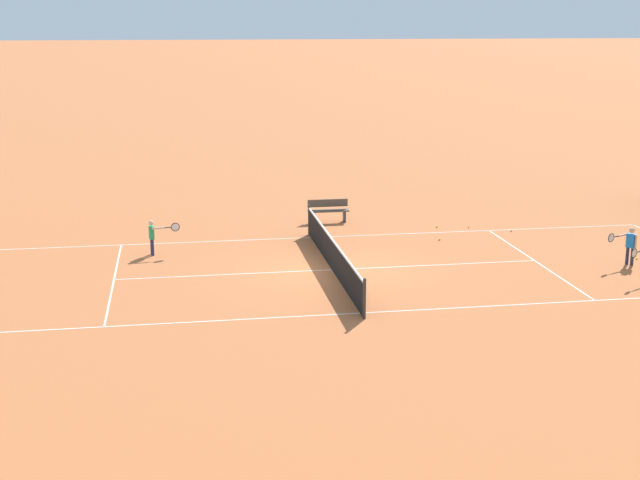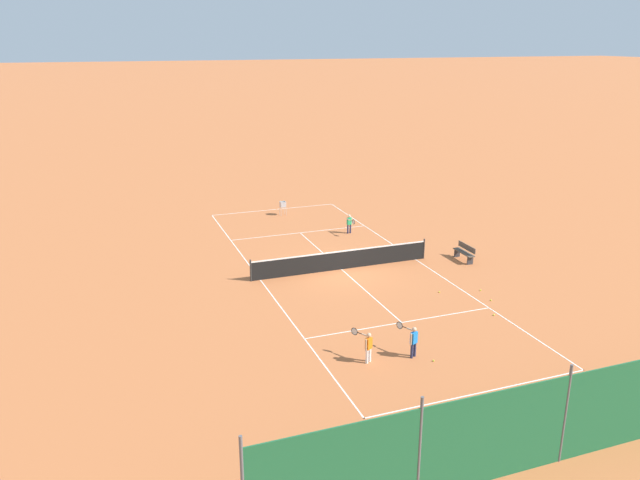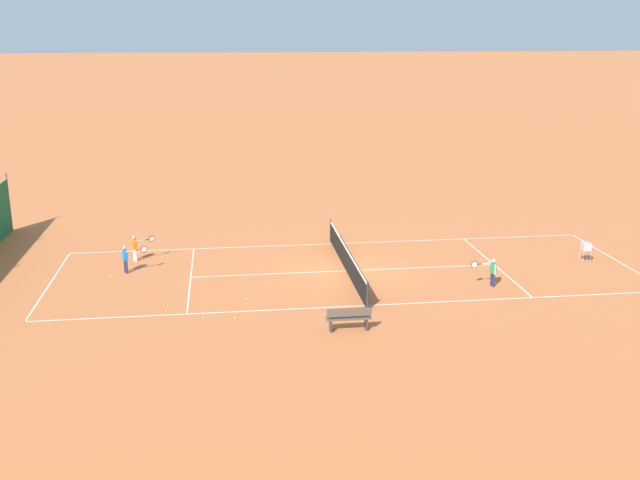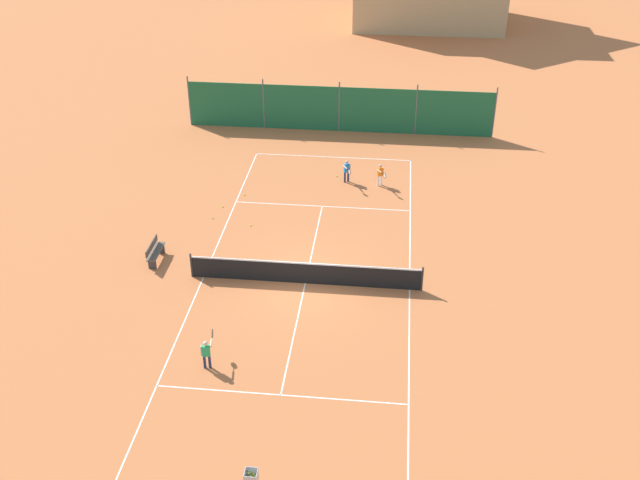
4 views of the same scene
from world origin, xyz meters
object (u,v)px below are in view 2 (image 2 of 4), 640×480
player_near_baseline (413,339)px  courtside_bench (465,252)px  tennis_ball_far_corner (480,290)px  tennis_ball_service_box (434,361)px  player_far_baseline (368,345)px  ball_hopper (283,205)px  tennis_ball_by_net_right (494,315)px  tennis_net (342,260)px  tennis_ball_near_corner (491,300)px  tennis_ball_mid_court (439,292)px  player_near_service (350,223)px

player_near_baseline → courtside_bench: (-7.29, -8.03, -0.23)m
tennis_ball_far_corner → courtside_bench: 4.03m
tennis_ball_service_box → courtside_bench: size_ratio=0.04×
player_far_baseline → courtside_bench: size_ratio=0.75×
player_near_baseline → ball_hopper: size_ratio=1.31×
tennis_ball_by_net_right → tennis_net: bearing=-61.7°
tennis_ball_near_corner → tennis_ball_mid_court: same height
tennis_ball_far_corner → player_near_service: bearing=-77.7°
player_near_baseline → courtside_bench: player_near_baseline is taller
ball_hopper → courtside_bench: ball_hopper is taller
tennis_net → tennis_ball_far_corner: size_ratio=139.09×
tennis_ball_far_corner → tennis_ball_near_corner: 1.13m
player_near_baseline → tennis_ball_service_box: player_near_baseline is taller
tennis_ball_service_box → player_far_baseline: bearing=-19.9°
tennis_ball_far_corner → courtside_bench: (-1.52, -3.71, 0.42)m
tennis_ball_near_corner → ball_hopper: size_ratio=0.07×
tennis_ball_by_net_right → courtside_bench: bearing=-112.3°
tennis_ball_mid_court → tennis_ball_service_box: 6.35m
tennis_net → tennis_ball_near_corner: tennis_net is taller
player_near_service → player_near_baseline: bearing=75.9°
player_far_baseline → player_near_baseline: bearing=172.8°
tennis_ball_far_corner → tennis_ball_near_corner: bearing=78.8°
tennis_ball_mid_court → tennis_ball_service_box: size_ratio=1.00×
tennis_ball_far_corner → tennis_ball_service_box: bearing=43.1°
player_near_service → ball_hopper: bearing=-64.2°
tennis_ball_service_box → ball_hopper: 20.02m
player_near_baseline → tennis_ball_far_corner: 7.24m
player_near_service → tennis_ball_service_box: player_near_service is taller
tennis_ball_by_net_right → ball_hopper: (3.65, -17.52, 0.62)m
tennis_ball_by_net_right → courtside_bench: courtside_bench is taller
player_near_baseline → player_near_service: (-3.59, -14.31, -0.02)m
tennis_net → tennis_ball_service_box: (0.41, 9.60, -0.47)m
tennis_ball_far_corner → tennis_ball_mid_court: size_ratio=1.00×
player_far_baseline → tennis_ball_by_net_right: (-6.43, -1.68, -0.63)m
player_near_baseline → tennis_ball_near_corner: size_ratio=17.69×
tennis_ball_by_net_right → player_near_baseline: bearing=21.6°
player_near_baseline → tennis_ball_by_net_right: size_ratio=17.69×
player_near_baseline → player_far_baseline: player_near_baseline is taller
tennis_ball_by_net_right → tennis_ball_mid_court: size_ratio=1.00×
player_near_baseline → tennis_ball_service_box: bearing=132.5°
tennis_ball_mid_court → player_near_service: bearing=-87.9°
player_far_baseline → tennis_ball_service_box: size_ratio=17.13×
player_near_service → tennis_ball_mid_court: (-0.34, 9.53, -0.63)m
tennis_net → tennis_ball_by_net_right: (-3.83, 7.12, -0.47)m
tennis_ball_by_net_right → tennis_ball_far_corner: bearing=-112.3°
player_far_baseline → tennis_ball_service_box: bearing=160.1°
player_near_service → tennis_net: bearing=63.4°
tennis_ball_service_box → courtside_bench: courtside_bench is taller
tennis_net → tennis_ball_service_box: 9.62m
tennis_ball_near_corner → tennis_ball_far_corner: bearing=-101.2°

